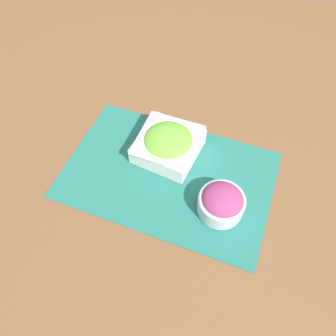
{
  "coord_description": "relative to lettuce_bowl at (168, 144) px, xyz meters",
  "views": [
    {
      "loc": [
        -0.19,
        0.49,
        0.79
      ],
      "look_at": [
        0.0,
        0.0,
        0.03
      ],
      "focal_mm": 35.0,
      "sensor_mm": 36.0,
      "label": 1
    }
  ],
  "objects": [
    {
      "name": "ground_plane",
      "position": [
        -0.03,
        0.07,
        -0.04
      ],
      "size": [
        3.0,
        3.0,
        0.0
      ],
      "primitive_type": "plane",
      "color": "brown"
    },
    {
      "name": "lettuce_bowl",
      "position": [
        0.0,
        0.0,
        0.0
      ],
      "size": [
        0.19,
        0.19,
        0.08
      ],
      "color": "white",
      "rests_on": "placemat"
    },
    {
      "name": "placemat",
      "position": [
        -0.03,
        0.07,
        -0.04
      ],
      "size": [
        0.59,
        0.38,
        0.0
      ],
      "color": "#236B60",
      "rests_on": "ground_plane"
    },
    {
      "name": "onion_bowl",
      "position": [
        -0.2,
        0.13,
        -0.0
      ],
      "size": [
        0.12,
        0.12,
        0.08
      ],
      "color": "silver",
      "rests_on": "placemat"
    }
  ]
}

